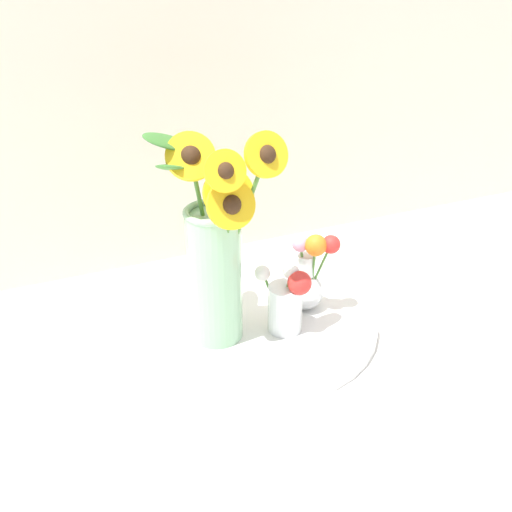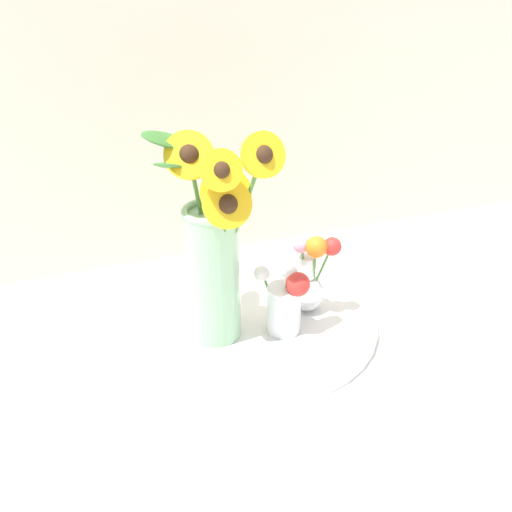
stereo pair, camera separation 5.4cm
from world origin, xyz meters
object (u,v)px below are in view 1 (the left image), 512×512
mason_jar_sunflowers (215,254)px  vase_small_center (286,301)px  vase_bulb_right (308,278)px  serving_tray (256,320)px

mason_jar_sunflowers → vase_small_center: bearing=-14.2°
vase_bulb_right → mason_jar_sunflowers: bearing=-174.8°
serving_tray → vase_small_center: size_ratio=3.45×
vase_small_center → vase_bulb_right: (0.07, 0.05, 0.01)m
mason_jar_sunflowers → vase_bulb_right: size_ratio=2.38×
vase_bulb_right → serving_tray: bearing=174.5°
vase_small_center → vase_bulb_right: bearing=35.4°
serving_tray → vase_small_center: bearing=-59.0°
mason_jar_sunflowers → vase_small_center: mason_jar_sunflowers is taller
mason_jar_sunflowers → vase_bulb_right: 0.22m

